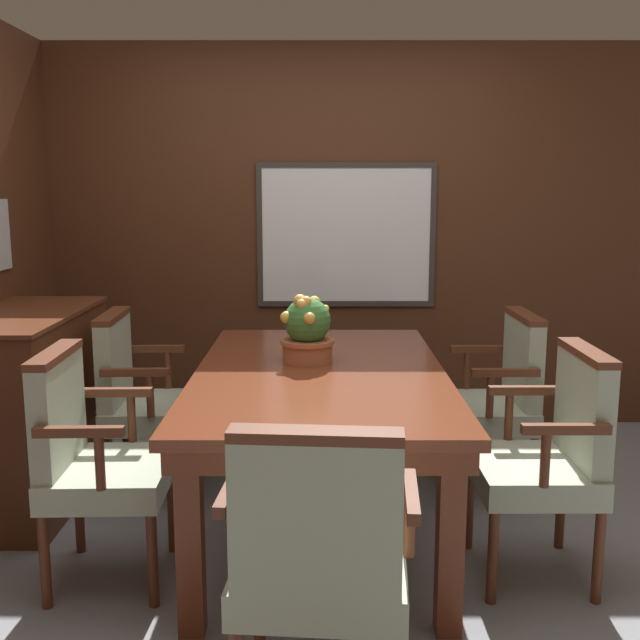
% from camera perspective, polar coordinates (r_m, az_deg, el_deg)
% --- Properties ---
extents(ground_plane, '(14.00, 14.00, 0.00)m').
position_cam_1_polar(ground_plane, '(3.41, 0.14, -17.14)').
color(ground_plane, gray).
extents(wall_back, '(7.20, 0.08, 2.45)m').
position_cam_1_polar(wall_back, '(4.87, 0.12, 6.16)').
color(wall_back, '#4C2816').
rests_on(wall_back, ground_plane).
extents(dining_table, '(1.11, 1.90, 0.75)m').
position_cam_1_polar(dining_table, '(3.39, 0.00, -5.32)').
color(dining_table, maroon).
rests_on(dining_table, ground_plane).
extents(chair_right_far, '(0.47, 0.56, 0.94)m').
position_cam_1_polar(chair_right_far, '(3.92, 13.38, -5.46)').
color(chair_right_far, '#562B19').
rests_on(chair_right_far, ground_plane).
extents(chair_right_near, '(0.47, 0.56, 0.94)m').
position_cam_1_polar(chair_right_near, '(3.16, 17.18, -9.45)').
color(chair_right_near, '#562B19').
rests_on(chair_right_near, ground_plane).
extents(chair_left_far, '(0.48, 0.57, 0.94)m').
position_cam_1_polar(chair_left_far, '(3.92, -13.60, -5.44)').
color(chair_left_far, '#562B19').
rests_on(chair_left_far, ground_plane).
extents(chair_left_near, '(0.48, 0.56, 0.94)m').
position_cam_1_polar(chair_left_near, '(3.12, -17.05, -9.66)').
color(chair_left_near, '#562B19').
rests_on(chair_left_near, ground_plane).
extents(chair_head_near, '(0.58, 0.50, 0.94)m').
position_cam_1_polar(chair_head_near, '(2.23, -0.07, -17.51)').
color(chair_head_near, '#562B19').
rests_on(chair_head_near, ground_plane).
extents(potted_plant, '(0.25, 0.25, 0.32)m').
position_cam_1_polar(potted_plant, '(3.49, -1.00, -0.83)').
color(potted_plant, '#B2603D').
rests_on(potted_plant, dining_table).
extents(sideboard_cabinet, '(0.55, 1.12, 0.96)m').
position_cam_1_polar(sideboard_cabinet, '(4.01, -21.42, -6.25)').
color(sideboard_cabinet, '#512816').
rests_on(sideboard_cabinet, ground_plane).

